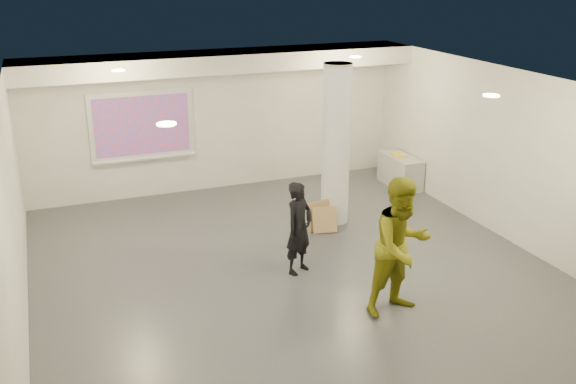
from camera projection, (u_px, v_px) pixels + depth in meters
name	position (u px, v px, depth m)	size (l,w,h in m)	color
floor	(297.00, 274.00, 10.20)	(8.00, 9.00, 0.01)	#3B3D44
ceiling	(298.00, 86.00, 9.18)	(8.00, 9.00, 0.01)	white
wall_back	(218.00, 120.00, 13.63)	(8.00, 0.01, 3.00)	silver
wall_front	(488.00, 338.00, 5.75)	(8.00, 0.01, 3.00)	silver
wall_left	(13.00, 222.00, 8.31)	(0.01, 9.00, 3.00)	silver
wall_right	(512.00, 157.00, 11.06)	(0.01, 9.00, 3.00)	silver
soffit_band	(223.00, 61.00, 12.70)	(8.00, 1.10, 0.36)	silver
downlight_nw	(118.00, 70.00, 10.62)	(0.22, 0.22, 0.02)	#FFF691
downlight_ne	(355.00, 57.00, 12.13)	(0.22, 0.22, 0.02)	#FFF691
downlight_sw	(166.00, 124.00, 7.12)	(0.22, 0.22, 0.02)	#FFF691
downlight_se	(491.00, 95.00, 8.63)	(0.22, 0.22, 0.02)	#FFF691
column	(336.00, 145.00, 11.78)	(0.52, 0.52, 3.00)	silver
projection_screen	(142.00, 126.00, 13.03)	(2.10, 0.13, 1.42)	white
credenza	(400.00, 171.00, 14.08)	(0.49, 1.17, 0.68)	#9FA2A4
papers_stack	(401.00, 155.00, 14.04)	(0.28, 0.36, 0.02)	silver
postit_pad	(398.00, 155.00, 13.98)	(0.24, 0.33, 0.03)	yellow
cardboard_back	(319.00, 215.00, 11.84)	(0.49, 0.04, 0.53)	#A17A50
cardboard_front	(324.00, 220.00, 11.71)	(0.44, 0.04, 0.48)	#A17A50
woman	(299.00, 228.00, 10.03)	(0.55, 0.36, 1.50)	black
man	(402.00, 246.00, 8.80)	(0.96, 0.75, 1.98)	olive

